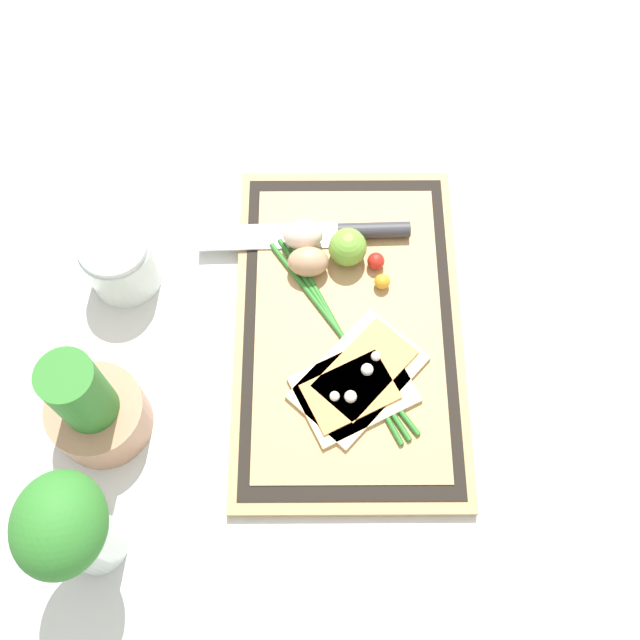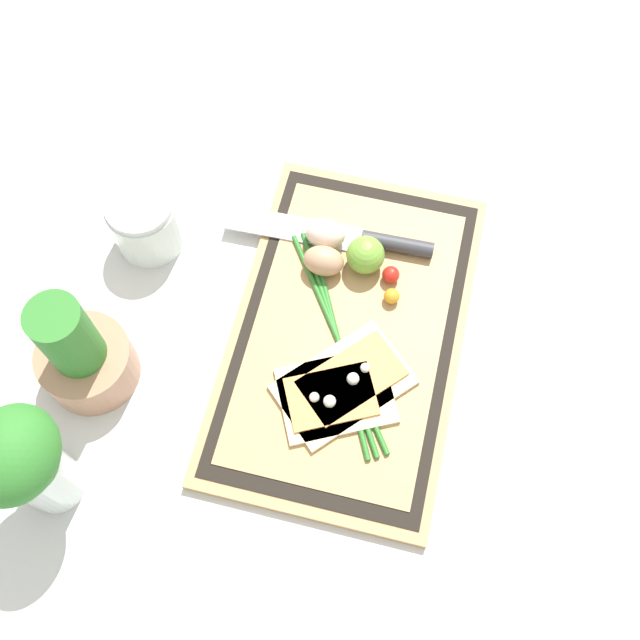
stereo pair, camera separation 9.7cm
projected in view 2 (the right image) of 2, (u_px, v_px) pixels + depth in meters
ground_plane at (347, 337)px, 1.00m from camera, size 6.00×6.00×0.00m
cutting_board at (348, 334)px, 0.99m from camera, size 0.49×0.30×0.02m
pizza_slice_near at (345, 383)px, 0.95m from camera, size 0.19×0.19×0.02m
pizza_slice_far at (334, 395)px, 0.94m from camera, size 0.15×0.17×0.02m
knife at (363, 239)px, 1.03m from camera, size 0.05×0.29×0.02m
egg_brown at (324, 261)px, 1.00m from camera, size 0.04×0.06×0.04m
egg_pink at (325, 234)px, 1.02m from camera, size 0.04×0.06×0.04m
lime at (368, 255)px, 1.00m from camera, size 0.05×0.05×0.05m
cherry_tomato_red at (391, 275)px, 1.00m from camera, size 0.02×0.02×0.02m
cherry_tomato_yellow at (392, 296)px, 0.99m from camera, size 0.02×0.02×0.02m
scallion_bunch at (338, 338)px, 0.98m from camera, size 0.30×0.19×0.01m
herb_pot at (82, 355)px, 0.92m from camera, size 0.12×0.12×0.18m
sauce_jar at (146, 224)px, 1.02m from camera, size 0.10×0.10×0.09m
herb_glass at (24, 463)px, 0.81m from camera, size 0.11×0.10×0.20m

